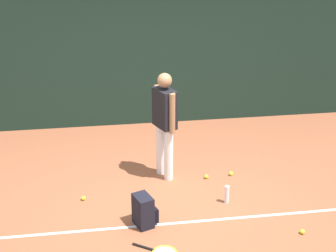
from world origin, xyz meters
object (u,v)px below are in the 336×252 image
(tennis_player, at_px, (165,120))
(tennis_ball_far_left, at_px, (231,174))
(tennis_ball_mid_court, at_px, (206,177))
(tennis_ball_near_player, at_px, (83,198))
(backpack, at_px, (144,211))
(tennis_ball_by_fence, at_px, (302,232))
(water_bottle, at_px, (227,194))

(tennis_player, bearing_deg, tennis_ball_far_left, 59.26)
(tennis_ball_mid_court, distance_m, tennis_ball_far_left, 0.41)
(tennis_player, xyz_separation_m, tennis_ball_near_player, (-1.28, -0.56, -0.93))
(backpack, distance_m, tennis_ball_near_player, 1.12)
(tennis_player, distance_m, backpack, 1.59)
(backpack, relative_size, tennis_ball_far_left, 6.67)
(tennis_ball_by_fence, relative_size, tennis_ball_far_left, 1.00)
(tennis_ball_mid_court, relative_size, tennis_ball_far_left, 1.00)
(backpack, relative_size, water_bottle, 1.63)
(backpack, distance_m, tennis_ball_mid_court, 1.59)
(backpack, xyz_separation_m, tennis_ball_near_player, (-0.81, 0.75, -0.18))
(tennis_ball_mid_court, height_order, water_bottle, water_bottle)
(tennis_ball_far_left, bearing_deg, tennis_ball_mid_court, -174.57)
(tennis_ball_by_fence, relative_size, water_bottle, 0.24)
(water_bottle, bearing_deg, tennis_ball_far_left, 70.63)
(tennis_ball_far_left, bearing_deg, backpack, -142.29)
(tennis_ball_near_player, bearing_deg, tennis_player, 23.73)
(backpack, height_order, tennis_ball_near_player, backpack)
(tennis_ball_by_fence, xyz_separation_m, tennis_ball_far_left, (-0.51, 1.68, 0.00))
(tennis_ball_far_left, xyz_separation_m, water_bottle, (-0.28, -0.78, 0.10))
(tennis_ball_far_left, distance_m, water_bottle, 0.84)
(tennis_ball_near_player, xyz_separation_m, tennis_ball_by_fence, (2.83, -1.27, 0.00))
(tennis_ball_near_player, height_order, tennis_ball_by_fence, same)
(tennis_player, height_order, tennis_ball_near_player, tennis_player)
(backpack, relative_size, tennis_ball_near_player, 6.67)
(tennis_ball_by_fence, bearing_deg, tennis_ball_far_left, 106.78)
(tennis_ball_by_fence, height_order, tennis_ball_far_left, same)
(tennis_player, xyz_separation_m, tennis_ball_mid_court, (0.64, -0.19, -0.93))
(tennis_ball_mid_court, bearing_deg, tennis_ball_far_left, 5.43)
(backpack, bearing_deg, tennis_ball_far_left, -72.27)
(tennis_ball_mid_court, relative_size, water_bottle, 0.24)
(tennis_ball_by_fence, bearing_deg, tennis_ball_mid_court, 119.08)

